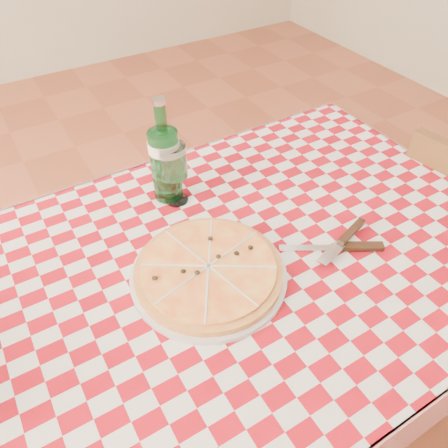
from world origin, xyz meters
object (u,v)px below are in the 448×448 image
object	(u,v)px
dining_table	(244,283)
pizza_plate	(209,270)
water_bottle	(164,151)
wine_glass	(175,175)

from	to	relation	value
dining_table	pizza_plate	distance (m)	0.16
pizza_plate	water_bottle	world-z (taller)	water_bottle
wine_glass	dining_table	bearing A→B (deg)	-79.87
dining_table	water_bottle	bearing A→B (deg)	100.80
dining_table	pizza_plate	size ratio (longest dim) A/B	3.55
pizza_plate	water_bottle	xyz separation A→B (m)	(0.05, 0.30, 0.12)
pizza_plate	water_bottle	distance (m)	0.32
pizza_plate	water_bottle	bearing A→B (deg)	80.96
pizza_plate	wine_glass	xyz separation A→B (m)	(0.06, 0.27, 0.06)
pizza_plate	wine_glass	world-z (taller)	wine_glass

